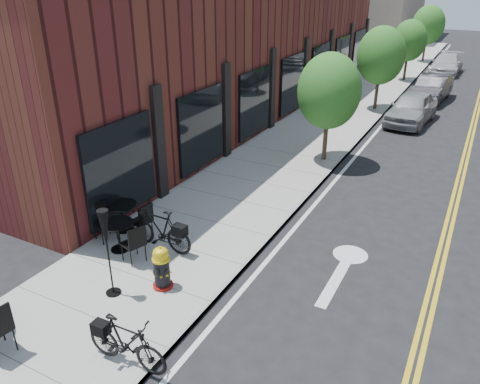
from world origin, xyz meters
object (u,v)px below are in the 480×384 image
Objects in this scene: bicycle_left at (160,229)px; parked_car_b at (432,88)px; parked_car_c at (446,64)px; bistro_set_b at (122,213)px; parked_car_a at (412,108)px; fire_hydrant at (162,268)px; bicycle_right at (126,343)px; bistro_set_c at (118,232)px; patio_umbrella at (106,235)px.

bicycle_left is 19.67m from parked_car_b.
parked_car_b is at bearing -86.96° from parked_car_c.
bistro_set_b is 14.98m from parked_car_a.
bicycle_left is (-0.96, 1.25, 0.07)m from fire_hydrant.
bicycle_left is 3.79m from bicycle_right.
bistro_set_c is 1.98m from patio_umbrella.
parked_car_a is (3.51, 14.43, 0.04)m from bicycle_left.
bistro_set_b is 0.45× the size of parked_car_a.
parked_car_c is at bearing 87.37° from bistro_set_b.
parked_car_a reaches higher than bicycle_right.
fire_hydrant is 0.24× the size of parked_car_b.
fire_hydrant is 1.97m from bistro_set_c.
parked_car_b is 0.92× the size of parked_car_c.
bicycle_right is at bearing -90.05° from parked_car_a.
patio_umbrella is 21.56m from parked_car_b.
parked_car_b is (3.77, 19.31, 0.02)m from bicycle_left.
parked_car_c is at bearing 83.37° from patio_umbrella.
parked_car_b is at bearing 98.11° from fire_hydrant.
patio_umbrella is 0.44× the size of parked_car_c.
patio_umbrella is (1.60, -2.22, 0.92)m from bistro_set_b.
bistro_set_c is (-1.83, 0.73, 0.02)m from fire_hydrant.
parked_car_b is (0.26, 4.88, -0.03)m from parked_car_a.
bicycle_left is 0.92× the size of patio_umbrella.
fire_hydrant is 0.56× the size of bicycle_left.
parked_car_c is at bearing 95.04° from parked_car_a.
parked_car_a is (4.38, 14.94, 0.10)m from bistro_set_c.
bicycle_left is 1.12× the size of bicycle_right.
bicycle_right is 0.39× the size of parked_car_b.
bistro_set_c is 15.57m from parked_car_a.
parked_car_c is (3.63, 27.83, -0.01)m from bicycle_left.
bistro_set_c is 20.36m from parked_car_b.
bistro_set_b reaches higher than bistro_set_c.
bistro_set_b is at bearing 144.39° from bistro_set_c.
parked_car_c reaches higher than bicycle_left.
bistro_set_b is at bearing 125.81° from patio_umbrella.
fire_hydrant is 0.62× the size of bicycle_right.
fire_hydrant is 15.88m from parked_car_a.
fire_hydrant is at bearing 39.33° from bicycle_left.
parked_car_b reaches higher than bicycle_right.
bistro_set_b is 28.00m from parked_car_c.
patio_umbrella is at bearing 6.76° from bicycle_left.
patio_umbrella is 16.71m from parked_car_a.
bistro_set_c is (0.57, -0.80, -0.00)m from bistro_set_b.
parked_car_c reaches higher than fire_hydrant.
patio_umbrella is at bearing -96.01° from parked_car_a.
parked_car_a reaches higher than bistro_set_c.
bicycle_left reaches higher than fire_hydrant.
parked_car_b is (3.60, 21.24, -0.86)m from patio_umbrella.
bistro_set_c reaches higher than bicycle_right.
parked_car_a reaches higher than fire_hydrant.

